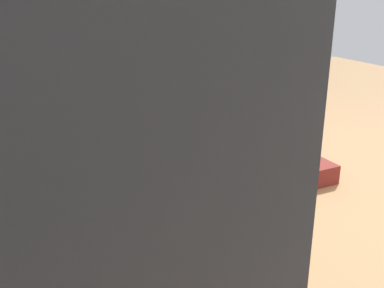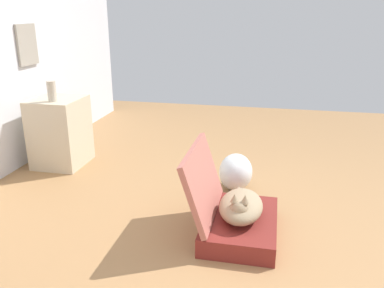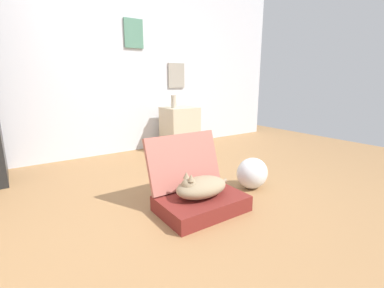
{
  "view_description": "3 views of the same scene",
  "coord_description": "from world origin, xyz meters",
  "px_view_note": "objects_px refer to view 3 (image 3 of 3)",
  "views": [
    {
      "loc": [
        -2.1,
        1.89,
        1.24
      ],
      "look_at": [
        0.28,
        0.69,
        0.29
      ],
      "focal_mm": 43.02,
      "sensor_mm": 36.0,
      "label": 1
    },
    {
      "loc": [
        -2.1,
        -0.11,
        1.42
      ],
      "look_at": [
        0.47,
        0.44,
        0.52
      ],
      "focal_mm": 37.16,
      "sensor_mm": 36.0,
      "label": 2
    },
    {
      "loc": [
        -0.97,
        -1.54,
        1.03
      ],
      "look_at": [
        0.29,
        0.3,
        0.5
      ],
      "focal_mm": 25.19,
      "sensor_mm": 36.0,
      "label": 3
    }
  ],
  "objects_px": {
    "vase_tall": "(174,102)",
    "suitcase_base": "(201,203)",
    "plastic_bag_white": "(252,173)",
    "side_table": "(180,129)",
    "cat": "(201,187)"
  },
  "relations": [
    {
      "from": "vase_tall",
      "to": "suitcase_base",
      "type": "bearing_deg",
      "value": -114.29
    },
    {
      "from": "vase_tall",
      "to": "plastic_bag_white",
      "type": "bearing_deg",
      "value": -93.61
    },
    {
      "from": "suitcase_base",
      "to": "cat",
      "type": "distance_m",
      "value": 0.15
    },
    {
      "from": "plastic_bag_white",
      "to": "vase_tall",
      "type": "bearing_deg",
      "value": 86.39
    },
    {
      "from": "plastic_bag_white",
      "to": "vase_tall",
      "type": "relative_size",
      "value": 1.76
    },
    {
      "from": "side_table",
      "to": "vase_tall",
      "type": "bearing_deg",
      "value": -164.55
    },
    {
      "from": "side_table",
      "to": "vase_tall",
      "type": "distance_m",
      "value": 0.43
    },
    {
      "from": "side_table",
      "to": "vase_tall",
      "type": "relative_size",
      "value": 3.5
    },
    {
      "from": "suitcase_base",
      "to": "vase_tall",
      "type": "height_order",
      "value": "vase_tall"
    },
    {
      "from": "cat",
      "to": "plastic_bag_white",
      "type": "relative_size",
      "value": 1.62
    },
    {
      "from": "cat",
      "to": "vase_tall",
      "type": "relative_size",
      "value": 2.85
    },
    {
      "from": "plastic_bag_white",
      "to": "side_table",
      "type": "distance_m",
      "value": 1.7
    },
    {
      "from": "plastic_bag_white",
      "to": "side_table",
      "type": "xyz_separation_m",
      "value": [
        0.22,
        1.68,
        0.17
      ]
    },
    {
      "from": "suitcase_base",
      "to": "plastic_bag_white",
      "type": "bearing_deg",
      "value": 8.77
    },
    {
      "from": "side_table",
      "to": "suitcase_base",
      "type": "bearing_deg",
      "value": -116.96
    }
  ]
}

